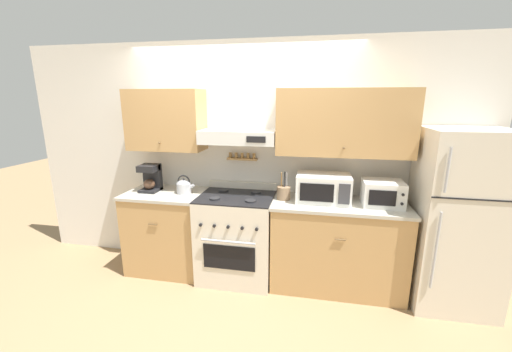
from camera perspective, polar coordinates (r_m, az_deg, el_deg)
name	(u,v)px	position (r m, az deg, el deg)	size (l,w,h in m)	color
ground_plane	(230,290)	(3.49, -4.67, -20.01)	(16.00, 16.00, 0.00)	#937551
wall_back	(251,148)	(3.48, -0.93, 5.14)	(5.20, 0.46, 2.55)	silver
counter_left	(168,230)	(3.80, -15.72, -9.51)	(0.86, 0.63, 0.93)	tan
counter_right	(337,245)	(3.44, 14.51, -12.03)	(1.34, 0.63, 0.93)	tan
stove_range	(237,237)	(3.50, -3.50, -10.95)	(0.79, 0.67, 1.02)	beige
refrigerator	(457,220)	(3.49, 32.69, -6.70)	(0.72, 0.70, 1.69)	beige
tea_kettle	(184,186)	(3.54, -12.93, -1.82)	(0.21, 0.16, 0.21)	#B7B7BC
coffee_maker	(151,178)	(3.72, -18.58, -0.28)	(0.20, 0.22, 0.30)	black
microwave	(323,188)	(3.24, 12.13, -2.13)	(0.53, 0.36, 0.28)	white
utensil_crock	(284,192)	(3.26, 5.05, -2.99)	(0.14, 0.14, 0.29)	#8E7051
toaster_oven	(382,193)	(3.29, 22.01, -2.92)	(0.38, 0.33, 0.24)	white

